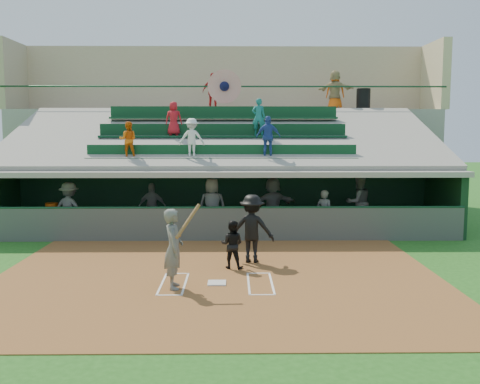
{
  "coord_description": "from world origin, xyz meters",
  "views": [
    {
      "loc": [
        0.39,
        -12.31,
        3.6
      ],
      "look_at": [
        0.59,
        3.5,
        1.8
      ],
      "focal_mm": 40.0,
      "sensor_mm": 36.0,
      "label": 1
    }
  ],
  "objects_px": {
    "catcher": "(232,244)",
    "white_table": "(52,224)",
    "trash_bin": "(363,99)",
    "batter_at_plate": "(174,248)",
    "home_plate": "(217,283)",
    "water_cooler": "(52,209)"
  },
  "relations": [
    {
      "from": "white_table",
      "to": "trash_bin",
      "type": "distance_m",
      "value": 14.59
    },
    {
      "from": "batter_at_plate",
      "to": "water_cooler",
      "type": "height_order",
      "value": "batter_at_plate"
    },
    {
      "from": "home_plate",
      "to": "water_cooler",
      "type": "relative_size",
      "value": 1.0
    },
    {
      "from": "batter_at_plate",
      "to": "white_table",
      "type": "height_order",
      "value": "batter_at_plate"
    },
    {
      "from": "catcher",
      "to": "white_table",
      "type": "bearing_deg",
      "value": -24.74
    },
    {
      "from": "catcher",
      "to": "water_cooler",
      "type": "distance_m",
      "value": 7.99
    },
    {
      "from": "batter_at_plate",
      "to": "catcher",
      "type": "distance_m",
      "value": 2.24
    },
    {
      "from": "batter_at_plate",
      "to": "water_cooler",
      "type": "relative_size",
      "value": 4.54
    },
    {
      "from": "trash_bin",
      "to": "batter_at_plate",
      "type": "bearing_deg",
      "value": -119.88
    },
    {
      "from": "home_plate",
      "to": "batter_at_plate",
      "type": "bearing_deg",
      "value": -160.46
    },
    {
      "from": "home_plate",
      "to": "catcher",
      "type": "xyz_separation_m",
      "value": [
        0.35,
        1.43,
        0.62
      ]
    },
    {
      "from": "home_plate",
      "to": "white_table",
      "type": "relative_size",
      "value": 0.59
    },
    {
      "from": "home_plate",
      "to": "water_cooler",
      "type": "height_order",
      "value": "water_cooler"
    },
    {
      "from": "catcher",
      "to": "batter_at_plate",
      "type": "bearing_deg",
      "value": 66.15
    },
    {
      "from": "white_table",
      "to": "batter_at_plate",
      "type": "bearing_deg",
      "value": -67.92
    },
    {
      "from": "home_plate",
      "to": "catcher",
      "type": "relative_size",
      "value": 0.34
    },
    {
      "from": "water_cooler",
      "to": "trash_bin",
      "type": "bearing_deg",
      "value": 26.41
    },
    {
      "from": "batter_at_plate",
      "to": "trash_bin",
      "type": "relative_size",
      "value": 2.07
    },
    {
      "from": "white_table",
      "to": "home_plate",
      "type": "bearing_deg",
      "value": -61.45
    },
    {
      "from": "catcher",
      "to": "white_table",
      "type": "height_order",
      "value": "catcher"
    },
    {
      "from": "catcher",
      "to": "trash_bin",
      "type": "distance_m",
      "value": 13.29
    },
    {
      "from": "home_plate",
      "to": "batter_at_plate",
      "type": "xyz_separation_m",
      "value": [
        -0.97,
        -0.34,
        0.91
      ]
    }
  ]
}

